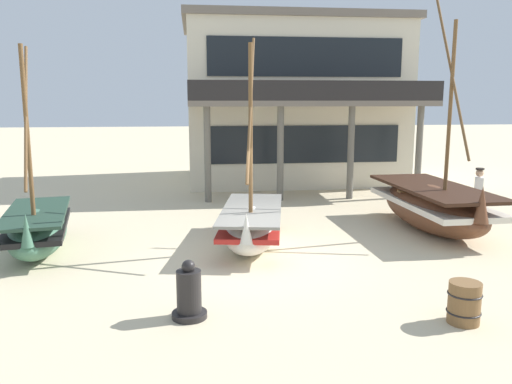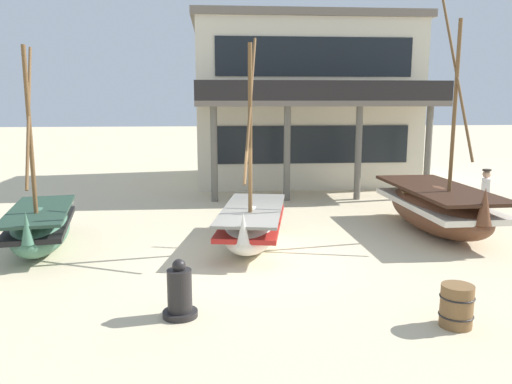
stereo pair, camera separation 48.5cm
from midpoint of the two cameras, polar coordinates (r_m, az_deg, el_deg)
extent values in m
plane|color=beige|center=(11.93, 1.57, -7.49)|extent=(120.00, 120.00, 0.00)
ellipsoid|color=#427056|center=(13.54, -21.82, -3.85)|extent=(1.94, 3.85, 1.02)
cube|color=black|center=(13.52, -21.86, -3.32)|extent=(1.93, 3.71, 0.12)
cube|color=#243D2F|center=(13.44, -21.95, -1.91)|extent=(1.97, 3.78, 0.07)
cone|color=#427056|center=(11.74, -23.00, -3.72)|extent=(0.31, 0.31, 0.71)
cylinder|color=brown|center=(12.75, -22.74, 5.57)|extent=(0.10, 0.10, 4.11)
cylinder|color=brown|center=(12.73, -22.90, 7.85)|extent=(0.41, 1.96, 3.17)
cube|color=brown|center=(13.74, -21.78, -2.13)|extent=(1.26, 0.38, 0.06)
ellipsoid|color=brown|center=(15.16, 20.31, -1.83)|extent=(1.99, 4.87, 1.26)
cube|color=silver|center=(15.13, 20.35, -1.25)|extent=(2.01, 4.68, 0.15)
cube|color=#351E13|center=(15.06, 20.45, 0.32)|extent=(2.05, 4.78, 0.09)
cone|color=brown|center=(13.08, 24.98, -1.47)|extent=(0.38, 0.38, 0.88)
cylinder|color=brown|center=(14.34, 22.04, 7.96)|extent=(0.10, 0.10, 4.73)
cylinder|color=brown|center=(14.34, 22.31, 11.81)|extent=(0.14, 2.16, 4.16)
cube|color=brown|center=(15.40, 19.81, 0.04)|extent=(1.75, 0.22, 0.06)
ellipsoid|color=silver|center=(12.99, 0.67, -3.82)|extent=(2.09, 4.19, 0.95)
cube|color=red|center=(12.96, 0.67, -3.31)|extent=(2.07, 4.04, 0.11)
cube|color=gray|center=(12.89, 0.68, -1.92)|extent=(2.12, 4.12, 0.07)
cone|color=silver|center=(11.03, -0.16, -4.07)|extent=(0.33, 0.33, 0.67)
cylinder|color=brown|center=(12.13, 0.50, 6.24)|extent=(0.10, 0.10, 4.24)
cylinder|color=brown|center=(12.10, 0.50, 9.48)|extent=(0.49, 2.38, 3.34)
cube|color=brown|center=(13.21, 0.79, -2.10)|extent=(1.34, 0.39, 0.06)
cylinder|color=#33333D|center=(16.25, 24.70, -2.04)|extent=(0.26, 0.26, 0.88)
cube|color=silver|center=(16.12, 24.88, 0.42)|extent=(0.36, 0.42, 0.54)
sphere|color=tan|center=(16.07, 24.99, 1.79)|extent=(0.22, 0.22, 0.22)
cylinder|color=#2D2823|center=(16.05, 25.02, 2.22)|extent=(0.24, 0.24, 0.05)
cylinder|color=black|center=(9.01, -6.83, -13.24)|extent=(0.60, 0.60, 0.10)
cylinder|color=black|center=(8.86, -6.89, -10.80)|extent=(0.42, 0.42, 0.72)
sphere|color=black|center=(8.71, -6.95, -8.12)|extent=(0.23, 0.23, 0.23)
cylinder|color=brown|center=(9.17, 22.79, -11.57)|extent=(0.52, 0.52, 0.70)
torus|color=black|center=(9.11, 22.86, -10.66)|extent=(0.56, 0.56, 0.03)
torus|color=black|center=(9.22, 22.72, -12.46)|extent=(0.56, 0.56, 0.03)
cube|color=beige|center=(23.78, 5.48, 9.59)|extent=(9.15, 6.49, 6.77)
cube|color=#70665B|center=(24.01, 5.63, 18.06)|extent=(9.51, 6.74, 0.30)
cube|color=black|center=(20.64, 7.00, 5.24)|extent=(7.68, 0.06, 1.49)
cube|color=black|center=(20.63, 7.21, 14.65)|extent=(7.68, 0.06, 1.49)
cube|color=#70665B|center=(19.49, 7.77, 9.71)|extent=(9.15, 2.27, 0.20)
cylinder|color=#666056|center=(18.35, -3.91, 4.14)|extent=(0.24, 0.24, 3.39)
cylinder|color=#666056|center=(18.57, 4.20, 4.21)|extent=(0.24, 0.24, 3.39)
cylinder|color=#666056|center=(19.14, 11.98, 4.20)|extent=(0.24, 0.24, 3.39)
cylinder|color=#666056|center=(20.05, 19.18, 4.12)|extent=(0.24, 0.24, 3.39)
cube|color=black|center=(18.43, 8.54, 11.07)|extent=(9.15, 0.08, 0.70)
camera|label=1|loc=(0.24, -88.89, 0.20)|focal=36.10mm
camera|label=2|loc=(0.24, 91.11, -0.20)|focal=36.10mm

